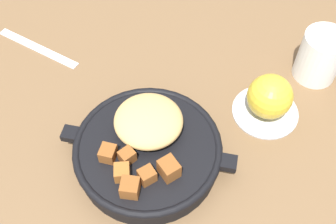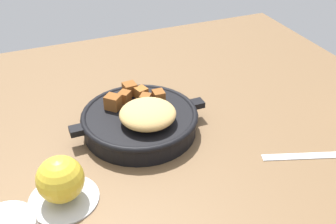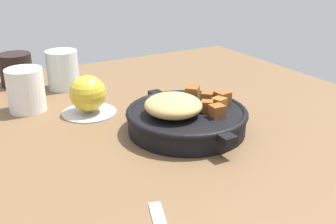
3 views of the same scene
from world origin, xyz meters
TOP-DOWN VIEW (x-y plane):
  - ground_plane at (0.00, 0.00)cm, footprint 112.20×103.76cm
  - cast_iron_skillet at (2.17, -4.64)cm, footprint 26.63×22.34cm
  - saucer_plate at (19.31, 7.87)cm, footprint 11.05×11.05cm
  - red_apple at (19.31, 7.87)cm, footprint 7.37×7.37cm
  - coffee_mug_dark at (45.89, 16.85)cm, footprint 7.70×7.70cm
  - water_glass_tall at (37.73, 7.61)cm, footprint 7.44×7.44cm
  - white_creamer_pitcher at (27.13, 18.34)cm, footprint 7.46×7.46cm

SIDE VIEW (x-z plane):
  - ground_plane at x=0.00cm, z-range -2.40..0.00cm
  - saucer_plate at x=19.31cm, z-range 0.00..0.60cm
  - cast_iron_skillet at x=2.17cm, z-range -0.90..6.75cm
  - coffee_mug_dark at x=45.89cm, z-range 0.00..7.77cm
  - red_apple at x=19.31cm, z-range 0.60..7.97cm
  - white_creamer_pitcher at x=27.13cm, z-range 0.00..8.94cm
  - water_glass_tall at x=37.73cm, z-range 0.00..9.11cm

